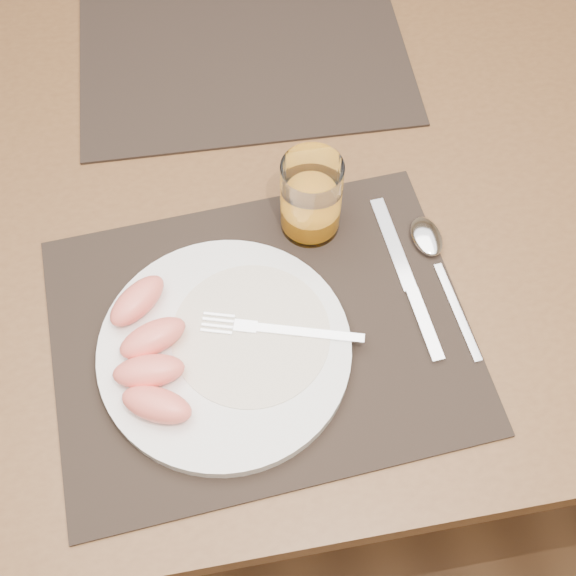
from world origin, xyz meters
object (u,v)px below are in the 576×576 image
at_px(fork, 268,329).
at_px(placemat_near, 261,333).
at_px(placemat_far, 243,49).
at_px(juice_glass, 311,200).
at_px(plate, 225,350).
at_px(spoon, 431,247).
at_px(knife, 411,290).
at_px(table, 252,214).

bearing_deg(fork, placemat_near, 140.31).
xyz_separation_m(placemat_far, juice_glass, (0.04, -0.31, 0.05)).
distance_m(placemat_near, plate, 0.05).
bearing_deg(juice_glass, spoon, -24.86).
bearing_deg(placemat_near, placemat_far, 84.25).
distance_m(knife, spoon, 0.06).
xyz_separation_m(placemat_near, fork, (0.01, -0.01, 0.02)).
distance_m(table, placemat_near, 0.24).
bearing_deg(knife, fork, -170.65).
bearing_deg(spoon, juice_glass, 155.14).
height_order(fork, spoon, fork).
bearing_deg(table, placemat_far, 83.67).
height_order(placemat_far, knife, knife).
bearing_deg(plate, placemat_near, 23.03).
xyz_separation_m(plate, spoon, (0.25, 0.09, -0.00)).
bearing_deg(placemat_near, spoon, 18.59).
xyz_separation_m(placemat_near, juice_glass, (0.08, 0.13, 0.05)).
bearing_deg(placemat_far, table, -96.33).
height_order(knife, juice_glass, juice_glass).
distance_m(knife, juice_glass, 0.15).
bearing_deg(placemat_far, placemat_near, -95.75).
distance_m(spoon, juice_glass, 0.15).
relative_size(table, placemat_far, 3.11).
bearing_deg(placemat_near, plate, -156.97).
bearing_deg(placemat_near, table, 84.83).
xyz_separation_m(fork, knife, (0.17, 0.03, -0.02)).
xyz_separation_m(placemat_far, spoon, (0.17, -0.37, 0.01)).
distance_m(placemat_near, placemat_far, 0.44).
bearing_deg(table, fork, -93.26).
xyz_separation_m(placemat_near, knife, (0.17, 0.02, 0.00)).
xyz_separation_m(knife, spoon, (0.04, 0.05, 0.00)).
xyz_separation_m(table, plate, (-0.06, -0.24, 0.10)).
bearing_deg(juice_glass, placemat_near, -121.24).
distance_m(placemat_near, spoon, 0.22).
xyz_separation_m(table, spoon, (0.19, -0.15, 0.09)).
bearing_deg(spoon, knife, -126.57).
xyz_separation_m(table, placemat_far, (0.02, 0.22, 0.09)).
xyz_separation_m(placemat_near, placemat_far, (0.04, 0.44, 0.00)).
bearing_deg(placemat_far, juice_glass, -83.40).
bearing_deg(spoon, placemat_far, 114.32).
height_order(table, plate, plate).
bearing_deg(placemat_far, fork, -94.78).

